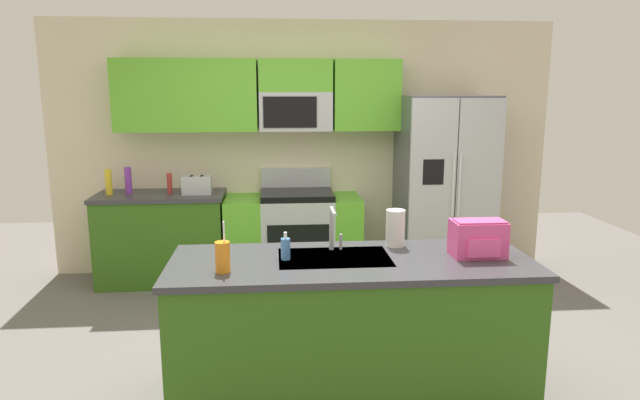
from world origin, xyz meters
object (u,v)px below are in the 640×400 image
range_oven (293,236)px  pepper_mill (170,183)px  bottle_yellow (109,182)px  sink_faucet (333,225)px  backpack (478,238)px  paper_towel_roll (395,228)px  drink_cup_orange (223,257)px  refrigerator (444,188)px  soap_dispenser (286,248)px  toaster (197,185)px  bottle_purple (128,180)px

range_oven → pepper_mill: bearing=-179.9°
bottle_yellow → sink_faucet: sink_faucet is taller
sink_faucet → backpack: (0.87, -0.19, -0.05)m
paper_towel_roll → drink_cup_orange: bearing=-157.5°
refrigerator → bottle_yellow: bearing=179.1°
drink_cup_orange → soap_dispenser: size_ratio=1.73×
drink_cup_orange → refrigerator: bearing=50.0°
refrigerator → soap_dispenser: refrigerator is taller
refrigerator → sink_faucet: 2.44m
range_oven → backpack: bearing=-65.3°
refrigerator → toaster: size_ratio=6.61×
sink_faucet → bottle_purple: bearing=130.0°
refrigerator → backpack: (-0.47, -2.22, 0.09)m
refrigerator → soap_dispenser: 2.74m
bottle_purple → bottle_yellow: bearing=-162.2°
drink_cup_orange → backpack: 1.55m
range_oven → pepper_mill: pepper_mill is taller
pepper_mill → drink_cup_orange: 2.57m
toaster → pepper_mill: size_ratio=1.38×
soap_dispenser → backpack: size_ratio=0.53×
bottle_purple → sink_faucet: 2.79m
backpack → soap_dispenser: bearing=178.5°
refrigerator → soap_dispenser: bearing=-127.0°
range_oven → bottle_purple: 1.72m
drink_cup_orange → soap_dispenser: 0.41m
toaster → bottle_yellow: bottle_yellow is taller
refrigerator → drink_cup_orange: 3.13m
bottle_purple → drink_cup_orange: drink_cup_orange is taller
soap_dispenser → backpack: bearing=-1.5°
bottle_yellow → backpack: bottle_yellow is taller
refrigerator → bottle_purple: size_ratio=7.08×
bottle_yellow → soap_dispenser: size_ratio=1.48×
sink_faucet → range_oven: bearing=94.9°
sink_faucet → soap_dispenser: bearing=-152.2°
sink_faucet → soap_dispenser: 0.36m
range_oven → refrigerator: 1.60m
sink_faucet → backpack: bearing=-12.3°
refrigerator → drink_cup_orange: size_ratio=6.27×
pepper_mill → bottle_yellow: bearing=-178.3°
bottle_yellow → range_oven: bearing=0.6°
backpack → bottle_yellow: bearing=141.4°
pepper_mill → drink_cup_orange: size_ratio=0.69×
pepper_mill → soap_dispenser: size_ratio=1.19×
refrigerator → bottle_purple: 3.15m
bottle_yellow → backpack: (2.84, -2.27, -0.01)m
refrigerator → soap_dispenser: (-1.65, -2.19, 0.04)m
sink_faucet → pepper_mill: bearing=123.6°
soap_dispenser → refrigerator: bearing=53.0°
bottle_purple → sink_faucet: size_ratio=0.93×
range_oven → toaster: range_oven is taller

